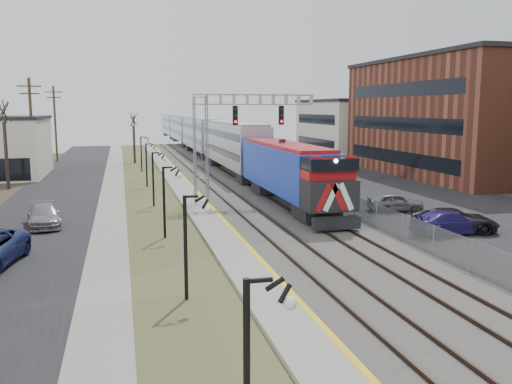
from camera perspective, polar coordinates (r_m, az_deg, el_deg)
name	(u,v)px	position (r m, az deg, el deg)	size (l,w,h in m)	color
street_west	(56,196)	(47.29, -20.32, -0.37)	(7.00, 120.00, 0.04)	black
sidewalk	(113,193)	(47.00, -14.86, -0.14)	(2.00, 120.00, 0.08)	gray
grass_median	(149,192)	(47.04, -11.21, -0.02)	(4.00, 120.00, 0.06)	#4B532C
platform	(184,190)	(47.26, -7.58, 0.22)	(2.00, 120.00, 0.24)	gray
ballast_bed	(240,188)	(48.07, -1.65, 0.42)	(8.00, 120.00, 0.20)	#595651
parking_lot	(365,184)	(51.96, 11.39, 0.79)	(16.00, 120.00, 0.04)	black
platform_edge	(194,188)	(47.35, -6.52, 0.41)	(0.24, 120.00, 0.01)	gold
track_near	(218,187)	(47.66, -4.00, 0.54)	(1.58, 120.00, 0.15)	#2D2119
track_far	(257,186)	(48.39, 0.09, 0.69)	(1.58, 120.00, 0.15)	#2D2119
train	(198,135)	(84.78, -6.12, 5.95)	(3.00, 108.65, 5.33)	#1533B0
signal_gantry	(224,129)	(40.16, -3.42, 6.61)	(9.00, 1.07, 8.15)	gray
lampposts	(164,202)	(30.26, -9.69, -1.07)	(0.14, 62.14, 4.00)	black
fence	(286,179)	(49.04, 3.15, 1.40)	(0.04, 120.00, 1.60)	gray
bare_trees	(45,159)	(50.97, -21.31, 3.24)	(12.30, 42.30, 5.95)	#382D23
car_lot_c	(455,221)	(33.46, 20.20, -2.86)	(2.22, 4.82, 1.34)	black
car_lot_d	(449,223)	(32.66, 19.66, -3.10)	(1.89, 4.64, 1.35)	navy
car_lot_e	(395,203)	(38.72, 14.45, -1.08)	(1.55, 3.84, 1.31)	slate
car_lot_f	(324,176)	(51.60, 7.22, 1.66)	(1.59, 4.57, 1.51)	#0D451A
car_street_b	(44,216)	(35.25, -21.45, -2.39)	(1.82, 4.47, 1.30)	gray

